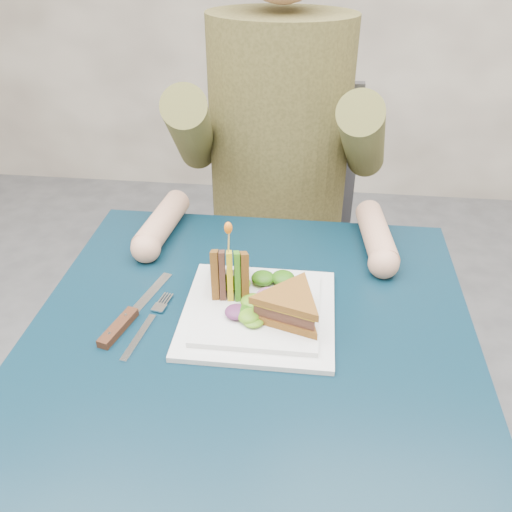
# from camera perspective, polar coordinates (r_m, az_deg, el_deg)

# --- Properties ---
(table) EXTENTS (0.75, 0.75, 0.73)m
(table) POSITION_cam_1_polar(r_m,az_deg,el_deg) (0.98, -0.51, -11.03)
(table) COLOR black
(table) RESTS_ON ground
(chair) EXTENTS (0.42, 0.40, 0.93)m
(chair) POSITION_cam_1_polar(r_m,az_deg,el_deg) (1.58, 2.46, 3.20)
(chair) COLOR #47474C
(chair) RESTS_ON ground
(diner) EXTENTS (0.54, 0.59, 0.74)m
(diner) POSITION_cam_1_polar(r_m,az_deg,el_deg) (1.32, 2.46, 14.87)
(diner) COLOR #4B4522
(diner) RESTS_ON chair
(plate) EXTENTS (0.26, 0.26, 0.02)m
(plate) POSITION_cam_1_polar(r_m,az_deg,el_deg) (0.94, 0.26, -5.85)
(plate) COLOR white
(plate) RESTS_ON table
(sandwich_flat) EXTENTS (0.17, 0.17, 0.05)m
(sandwich_flat) POSITION_cam_1_polar(r_m,az_deg,el_deg) (0.89, 3.61, -5.31)
(sandwich_flat) COLOR brown
(sandwich_flat) RESTS_ON plate
(sandwich_upright) EXTENTS (0.09, 0.15, 0.15)m
(sandwich_upright) POSITION_cam_1_polar(r_m,az_deg,el_deg) (0.95, -2.79, -1.80)
(sandwich_upright) COLOR brown
(sandwich_upright) RESTS_ON plate
(fork) EXTENTS (0.04, 0.18, 0.01)m
(fork) POSITION_cam_1_polar(r_m,az_deg,el_deg) (0.94, -11.48, -7.26)
(fork) COLOR silver
(fork) RESTS_ON table
(knife) EXTENTS (0.07, 0.22, 0.02)m
(knife) POSITION_cam_1_polar(r_m,az_deg,el_deg) (0.95, -13.64, -6.62)
(knife) COLOR silver
(knife) RESTS_ON table
(toothpick) EXTENTS (0.01, 0.01, 0.06)m
(toothpick) POSITION_cam_1_polar(r_m,az_deg,el_deg) (0.92, -2.89, 1.47)
(toothpick) COLOR tan
(toothpick) RESTS_ON sandwich_upright
(toothpick_frill) EXTENTS (0.01, 0.01, 0.02)m
(toothpick_frill) POSITION_cam_1_polar(r_m,az_deg,el_deg) (0.90, -2.94, 2.97)
(toothpick_frill) COLOR orange
(toothpick_frill) RESTS_ON sandwich_upright
(lettuce_spill) EXTENTS (0.15, 0.13, 0.02)m
(lettuce_spill) POSITION_cam_1_polar(r_m,az_deg,el_deg) (0.93, 0.64, -4.48)
(lettuce_spill) COLOR #337A14
(lettuce_spill) RESTS_ON plate
(onion_ring) EXTENTS (0.04, 0.04, 0.02)m
(onion_ring) POSITION_cam_1_polar(r_m,az_deg,el_deg) (0.93, 1.22, -4.47)
(onion_ring) COLOR #9E4C7A
(onion_ring) RESTS_ON plate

